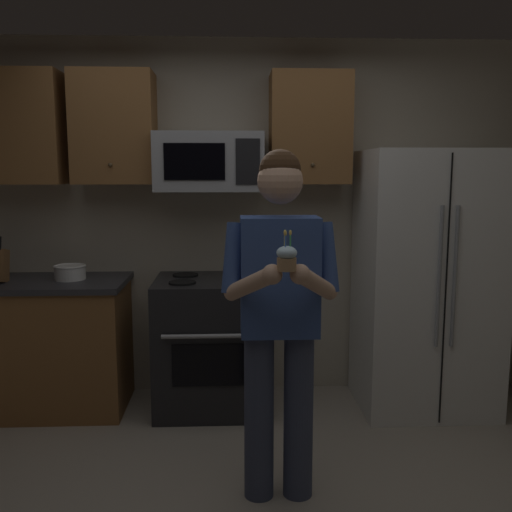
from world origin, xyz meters
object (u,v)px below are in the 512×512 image
bowl_large_white (70,272)px  person (280,308)px  oven_range (211,343)px  refrigerator (426,281)px  cupcake (287,258)px  microwave (209,162)px

bowl_large_white → person: size_ratio=0.12×
oven_range → refrigerator: bearing=-1.5°
person → cupcake: (-0.00, -0.33, 0.30)m
microwave → oven_range: bearing=-90.0°
bowl_large_white → cupcake: (1.34, -1.52, 0.32)m
person → microwave: bearing=106.7°
refrigerator → person: refrigerator is taller
microwave → cupcake: microwave is taller
oven_range → person: (0.38, -1.15, 0.53)m
bowl_large_white → oven_range: bearing=-2.3°
refrigerator → bowl_large_white: 2.46m
oven_range → cupcake: (0.38, -1.48, 0.83)m
oven_range → refrigerator: (1.50, -0.04, 0.44)m
bowl_large_white → person: 1.79m
bowl_large_white → refrigerator: bearing=-1.8°
microwave → refrigerator: 1.72m
person → cupcake: bearing=-90.0°
refrigerator → bowl_large_white: size_ratio=8.33×
refrigerator → bowl_large_white: refrigerator is taller
refrigerator → cupcake: bearing=-127.8°
refrigerator → cupcake: size_ratio=10.35×
oven_range → microwave: 1.26m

